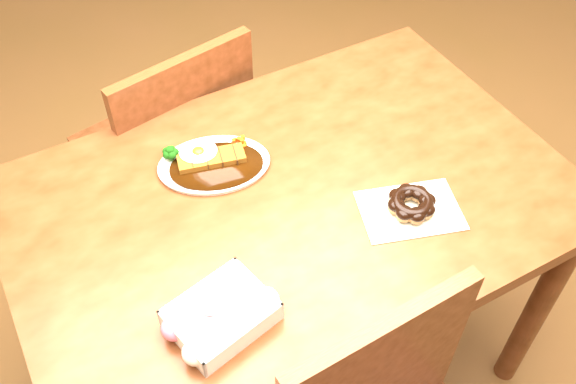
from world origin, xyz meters
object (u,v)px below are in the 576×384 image
chair_far (173,149)px  katsu_curry_plate (212,162)px  table (292,224)px  donut_box (220,317)px  pon_de_ring (411,204)px

chair_far → katsu_curry_plate: chair_far is taller
chair_far → katsu_curry_plate: size_ratio=3.02×
table → donut_box: 0.37m
donut_box → pon_de_ring: size_ratio=0.89×
table → katsu_curry_plate: 0.23m
pon_de_ring → chair_far: bearing=112.9°
chair_far → katsu_curry_plate: bearing=77.1°
table → chair_far: (-0.10, 0.54, -0.17)m
katsu_curry_plate → table: bearing=-55.0°
table → pon_de_ring: (0.20, -0.16, 0.12)m
katsu_curry_plate → pon_de_ring: 0.45m
chair_far → donut_box: size_ratio=3.98×
chair_far → donut_box: bearing=66.8°
chair_far → pon_de_ring: (0.29, -0.70, 0.29)m
table → pon_de_ring: pon_de_ring is taller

